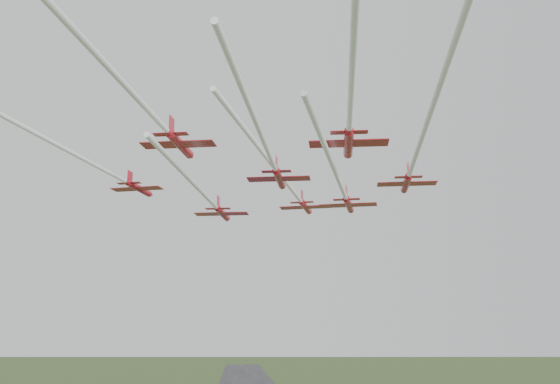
{
  "coord_description": "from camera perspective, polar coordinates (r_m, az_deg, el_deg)",
  "views": [
    {
      "loc": [
        -7.91,
        -98.45,
        30.44
      ],
      "look_at": [
        -1.34,
        -3.11,
        52.78
      ],
      "focal_mm": 40.0,
      "sensor_mm": 36.0,
      "label": 1
    }
  ],
  "objects": [
    {
      "name": "jet_row3_left",
      "position": [
        90.13,
        -15.33,
        1.71
      ],
      "size": [
        14.87,
        42.74,
        2.37
      ],
      "rotation": [
        0.0,
        0.0,
        -0.28
      ],
      "color": "#B21524"
    },
    {
      "name": "jet_row3_right",
      "position": [
        74.99,
        12.44,
        3.64
      ],
      "size": [
        14.37,
        59.34,
        2.48
      ],
      "rotation": [
        0.0,
        0.0,
        -0.18
      ],
      "color": "#B21524"
    },
    {
      "name": "jet_row4_right",
      "position": [
        60.93,
        6.54,
        9.41
      ],
      "size": [
        15.04,
        67.73,
        2.91
      ],
      "rotation": [
        0.0,
        0.0,
        -0.16
      ],
      "color": "#B21524"
    },
    {
      "name": "jet_row2_left",
      "position": [
        97.85,
        -6.43,
        -0.76
      ],
      "size": [
        11.99,
        49.05,
        2.75
      ],
      "rotation": [
        0.0,
        0.0,
        -0.16
      ],
      "color": "#B21524"
    },
    {
      "name": "jet_row3_mid",
      "position": [
        78.83,
        -0.94,
        3.37
      ],
      "size": [
        12.69,
        52.2,
        2.72
      ],
      "rotation": [
        0.0,
        0.0,
        -0.17
      ],
      "color": "#B21524"
    },
    {
      "name": "jet_lead",
      "position": [
        100.4,
        0.88,
        0.5
      ],
      "size": [
        20.06,
        62.24,
        2.76
      ],
      "rotation": [
        0.0,
        0.0,
        -0.27
      ],
      "color": "#B21524"
    },
    {
      "name": "jet_row2_right",
      "position": [
        91.17,
        5.64,
        0.48
      ],
      "size": [
        17.51,
        54.16,
        2.79
      ],
      "rotation": [
        0.0,
        0.0,
        -0.26
      ],
      "color": "#B21524"
    },
    {
      "name": "jet_row4_left",
      "position": [
        72.15,
        -11.36,
        6.71
      ],
      "size": [
        13.2,
        48.72,
        2.85
      ],
      "rotation": [
        0.0,
        0.0,
        -0.19
      ],
      "color": "#B21524"
    }
  ]
}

